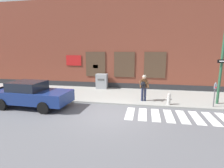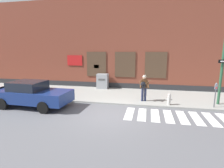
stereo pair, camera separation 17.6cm
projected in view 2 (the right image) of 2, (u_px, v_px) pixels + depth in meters
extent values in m
plane|color=#56565B|center=(109.00, 115.00, 9.20)|extent=(160.00, 160.00, 0.00)
cube|color=gray|center=(121.00, 95.00, 13.01)|extent=(28.00, 4.55, 0.11)
cube|color=brown|center=(128.00, 45.00, 16.41)|extent=(28.00, 4.00, 7.69)
cube|color=#28282B|center=(125.00, 86.00, 15.14)|extent=(28.00, 0.04, 0.55)
cube|color=#473323|center=(96.00, 64.00, 15.28)|extent=(1.74, 0.06, 2.13)
cube|color=black|center=(96.00, 64.00, 15.27)|extent=(1.62, 0.03, 2.01)
cube|color=#473323|center=(125.00, 65.00, 14.77)|extent=(1.74, 0.06, 2.13)
cube|color=black|center=(125.00, 65.00, 14.76)|extent=(1.62, 0.03, 2.01)
cube|color=#473323|center=(156.00, 65.00, 14.27)|extent=(1.74, 0.06, 2.13)
cube|color=black|center=(156.00, 65.00, 14.26)|extent=(1.62, 0.03, 2.01)
cube|color=red|center=(75.00, 60.00, 15.61)|extent=(1.40, 0.04, 0.90)
cube|color=yellow|center=(96.00, 66.00, 15.29)|extent=(0.44, 0.02, 0.30)
cube|color=silver|center=(130.00, 113.00, 9.37)|extent=(0.42, 1.90, 0.01)
cube|color=silver|center=(142.00, 114.00, 9.24)|extent=(0.42, 1.90, 0.01)
cube|color=silver|center=(155.00, 115.00, 9.11)|extent=(0.42, 1.90, 0.01)
cube|color=silver|center=(169.00, 116.00, 8.97)|extent=(0.42, 1.90, 0.01)
cube|color=silver|center=(182.00, 117.00, 8.84)|extent=(0.42, 1.90, 0.01)
cube|color=silver|center=(196.00, 118.00, 8.71)|extent=(0.42, 1.90, 0.01)
cube|color=silver|center=(211.00, 119.00, 8.57)|extent=(0.42, 1.90, 0.01)
cube|color=navy|center=(32.00, 96.00, 10.44)|extent=(4.67, 2.02, 0.68)
cube|color=black|center=(28.00, 86.00, 10.38)|extent=(1.90, 1.65, 0.52)
cube|color=black|center=(1.00, 88.00, 10.90)|extent=(0.17, 1.70, 0.08)
cube|color=silver|center=(71.00, 95.00, 10.43)|extent=(0.07, 0.24, 0.12)
cube|color=red|center=(9.00, 90.00, 11.50)|extent=(0.07, 0.24, 0.12)
cube|color=silver|center=(62.00, 100.00, 9.35)|extent=(0.07, 0.24, 0.12)
cylinder|color=black|center=(60.00, 99.00, 11.02)|extent=(0.67, 0.27, 0.66)
cylinder|color=black|center=(43.00, 107.00, 9.35)|extent=(0.67, 0.27, 0.66)
cylinder|color=black|center=(25.00, 96.00, 11.65)|extent=(0.67, 0.27, 0.66)
cylinder|color=black|center=(3.00, 104.00, 9.98)|extent=(0.67, 0.27, 0.66)
cylinder|color=#1E233D|center=(145.00, 94.00, 11.24)|extent=(0.15, 0.15, 0.87)
cylinder|color=#1E233D|center=(142.00, 94.00, 11.23)|extent=(0.15, 0.15, 0.87)
cube|color=#4C2D19|center=(144.00, 84.00, 11.11)|extent=(0.41, 0.27, 0.54)
sphere|color=tan|center=(144.00, 78.00, 11.04)|extent=(0.22, 0.22, 0.22)
cylinder|color=beige|center=(144.00, 77.00, 11.03)|extent=(0.27, 0.28, 0.02)
cylinder|color=beige|center=(144.00, 76.00, 11.02)|extent=(0.18, 0.18, 0.09)
cylinder|color=#4C2D19|center=(148.00, 85.00, 11.01)|extent=(0.16, 0.52, 0.39)
cylinder|color=#4C2D19|center=(140.00, 84.00, 11.04)|extent=(0.16, 0.52, 0.39)
ellipsoid|color=black|center=(143.00, 85.00, 10.95)|extent=(0.37, 0.17, 0.44)
cylinder|color=black|center=(143.00, 85.00, 10.90)|extent=(0.09, 0.02, 0.09)
cylinder|color=brown|center=(147.00, 82.00, 10.88)|extent=(0.47, 0.10, 0.34)
cylinder|color=#234C33|center=(223.00, 58.00, 10.13)|extent=(0.15, 0.15, 5.54)
cube|color=black|center=(224.00, 61.00, 10.05)|extent=(0.60, 0.09, 0.20)
cube|color=white|center=(224.00, 61.00, 10.03)|extent=(0.40, 0.05, 0.07)
cylinder|color=#47474C|center=(215.00, 98.00, 9.96)|extent=(0.06, 0.06, 1.05)
cube|color=slate|center=(216.00, 87.00, 9.83)|extent=(0.13, 0.10, 0.30)
sphere|color=slate|center=(216.00, 84.00, 9.80)|extent=(0.11, 0.11, 0.11)
cube|color=red|center=(216.00, 88.00, 9.79)|extent=(0.09, 0.01, 0.07)
cube|color=gray|center=(103.00, 81.00, 15.01)|extent=(0.95, 0.65, 1.25)
cube|color=#4C4C4C|center=(102.00, 80.00, 14.65)|extent=(0.57, 0.02, 0.16)
cylinder|color=#B2ADA8|center=(169.00, 100.00, 10.45)|extent=(0.20, 0.20, 0.55)
sphere|color=#B2ADA8|center=(169.00, 95.00, 10.39)|extent=(0.18, 0.18, 0.18)
cylinder|color=#B2ADA8|center=(167.00, 99.00, 10.47)|extent=(0.10, 0.07, 0.07)
cylinder|color=#B2ADA8|center=(171.00, 100.00, 10.41)|extent=(0.10, 0.07, 0.07)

